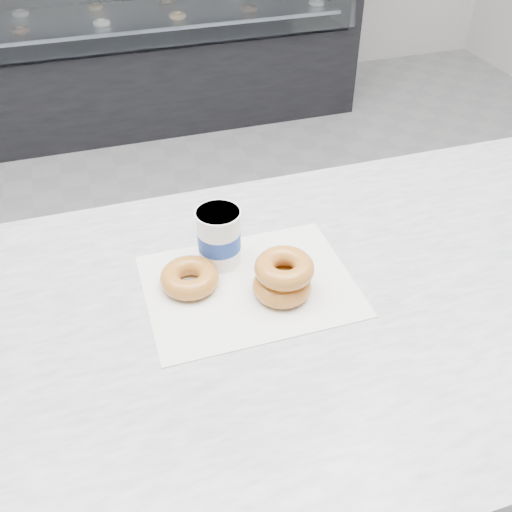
% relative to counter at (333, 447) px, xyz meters
% --- Properties ---
extents(ground, '(5.00, 5.00, 0.00)m').
position_rel_counter_xyz_m(ground, '(0.00, 0.60, -0.45)').
color(ground, gray).
rests_on(ground, ground).
extents(counter, '(3.06, 0.76, 0.90)m').
position_rel_counter_xyz_m(counter, '(0.00, 0.00, 0.00)').
color(counter, '#333335').
rests_on(counter, ground).
extents(display_case, '(2.40, 0.74, 1.25)m').
position_rel_counter_xyz_m(display_case, '(0.00, 2.72, 0.04)').
color(display_case, black).
rests_on(display_case, ground).
extents(wax_paper, '(0.34, 0.26, 0.00)m').
position_rel_counter_xyz_m(wax_paper, '(-0.16, 0.07, 0.45)').
color(wax_paper, silver).
rests_on(wax_paper, counter).
extents(donut_single, '(0.12, 0.12, 0.03)m').
position_rel_counter_xyz_m(donut_single, '(-0.25, 0.10, 0.47)').
color(donut_single, '#B88332').
rests_on(donut_single, wax_paper).
extents(donut_stack, '(0.14, 0.14, 0.07)m').
position_rel_counter_xyz_m(donut_stack, '(-0.12, 0.04, 0.48)').
color(donut_stack, '#B88332').
rests_on(donut_stack, wax_paper).
extents(coffee_cup, '(0.10, 0.10, 0.10)m').
position_rel_counter_xyz_m(coffee_cup, '(-0.19, 0.15, 0.50)').
color(coffee_cup, white).
rests_on(coffee_cup, counter).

